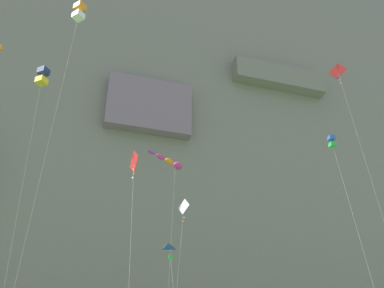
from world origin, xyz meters
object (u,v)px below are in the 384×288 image
(kite_diamond_high_left, at_px, (134,168))
(kite_box_mid_right, at_px, (79,12))
(kite_delta_low_center, at_px, (176,257))
(kite_box_upper_mid, at_px, (332,143))
(kite_diamond_upper_left, at_px, (184,209))
(kite_box_high_center, at_px, (42,77))
(kite_diamond_far_left, at_px, (339,77))
(kite_windsock_low_right, at_px, (170,162))

(kite_diamond_high_left, xyz_separation_m, kite_box_mid_right, (-6.39, 3.63, 18.73))
(kite_delta_low_center, distance_m, kite_box_upper_mid, 19.17)
(kite_diamond_upper_left, distance_m, kite_delta_low_center, 8.05)
(kite_box_high_center, xyz_separation_m, kite_box_mid_right, (3.17, -7.93, 3.19))
(kite_box_upper_mid, bearing_deg, kite_box_high_center, 160.21)
(kite_delta_low_center, xyz_separation_m, kite_box_high_center, (-15.72, 1.86, 19.83))
(kite_diamond_high_left, height_order, kite_box_mid_right, kite_box_mid_right)
(kite_diamond_upper_left, height_order, kite_delta_low_center, kite_diamond_upper_left)
(kite_diamond_upper_left, distance_m, kite_diamond_far_left, 24.94)
(kite_diamond_upper_left, relative_size, kite_diamond_far_left, 0.55)
(kite_windsock_low_right, xyz_separation_m, kite_delta_low_center, (-0.10, -4.06, -12.28))
(kite_delta_low_center, relative_size, kite_box_mid_right, 0.33)
(kite_diamond_upper_left, xyz_separation_m, kite_delta_low_center, (-1.88, -4.26, -6.57))
(kite_windsock_low_right, bearing_deg, kite_diamond_high_left, -114.46)
(kite_box_high_center, bearing_deg, kite_windsock_low_right, 7.92)
(kite_diamond_far_left, bearing_deg, kite_box_upper_mid, -150.57)
(kite_diamond_upper_left, height_order, kite_box_high_center, kite_box_high_center)
(kite_delta_low_center, bearing_deg, kite_windsock_low_right, 88.60)
(kite_box_high_center, xyz_separation_m, kite_box_upper_mid, (29.34, -10.56, -9.51))
(kite_diamond_upper_left, bearing_deg, kite_windsock_low_right, -173.82)
(kite_windsock_low_right, height_order, kite_delta_low_center, kite_windsock_low_right)
(kite_delta_low_center, height_order, kite_diamond_far_left, kite_diamond_far_left)
(kite_diamond_far_left, bearing_deg, kite_diamond_high_left, -171.11)
(kite_diamond_upper_left, xyz_separation_m, kite_box_high_center, (-17.61, -2.40, 13.26))
(kite_windsock_low_right, relative_size, kite_box_high_center, 0.75)
(kite_diamond_high_left, relative_size, kite_diamond_far_left, 0.49)
(kite_diamond_high_left, height_order, kite_box_upper_mid, kite_box_upper_mid)
(kite_diamond_upper_left, height_order, kite_diamond_far_left, kite_diamond_far_left)
(kite_diamond_high_left, bearing_deg, kite_box_high_center, 129.59)
(kite_diamond_upper_left, bearing_deg, kite_diamond_far_left, -30.83)
(kite_diamond_upper_left, height_order, kite_windsock_low_right, kite_windsock_low_right)
(kite_delta_low_center, height_order, kite_box_upper_mid, kite_box_upper_mid)
(kite_diamond_high_left, xyz_separation_m, kite_box_upper_mid, (19.77, 1.00, 6.03))
(kite_diamond_upper_left, xyz_separation_m, kite_box_mid_right, (-14.43, -10.32, 16.45))
(kite_diamond_upper_left, distance_m, kite_box_upper_mid, 17.87)
(kite_delta_low_center, height_order, kite_diamond_high_left, kite_diamond_high_left)
(kite_diamond_upper_left, relative_size, kite_box_high_center, 0.60)
(kite_diamond_upper_left, relative_size, kite_box_upper_mid, 0.87)
(kite_box_upper_mid, bearing_deg, kite_diamond_high_left, -177.10)
(kite_diamond_far_left, height_order, kite_box_upper_mid, kite_diamond_far_left)
(kite_box_mid_right, height_order, kite_diamond_far_left, kite_box_mid_right)
(kite_box_mid_right, bearing_deg, kite_delta_low_center, 25.81)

